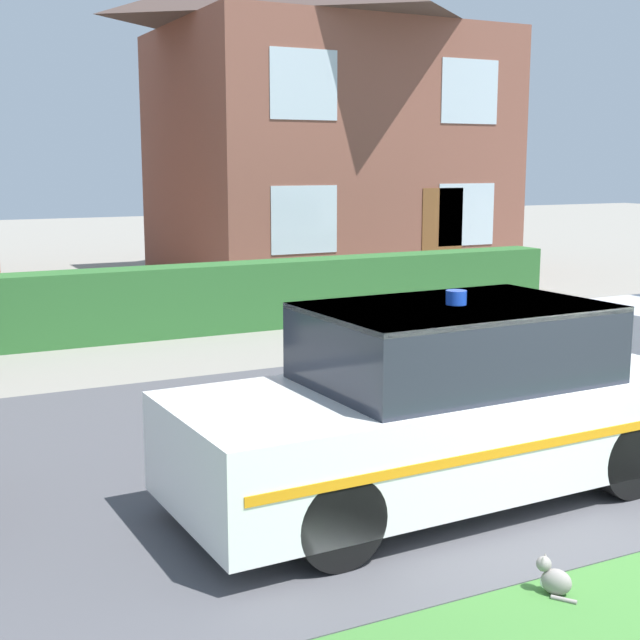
# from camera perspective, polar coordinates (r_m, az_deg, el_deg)

# --- Properties ---
(road_strip) EXTENTS (28.00, 6.16, 0.01)m
(road_strip) POSITION_cam_1_polar(r_m,az_deg,el_deg) (8.79, 4.20, -7.29)
(road_strip) COLOR #4C4C51
(road_strip) RESTS_ON ground
(garden_hedge) EXTENTS (14.21, 0.65, 1.06)m
(garden_hedge) POSITION_cam_1_polar(r_m,az_deg,el_deg) (13.73, -10.23, 1.14)
(garden_hedge) COLOR #2D662D
(garden_hedge) RESTS_ON ground
(police_car) EXTENTS (4.29, 1.76, 1.64)m
(police_car) POSITION_cam_1_polar(r_m,az_deg,el_deg) (7.05, 7.88, -5.47)
(police_car) COLOR black
(police_car) RESTS_ON road_strip
(cat) EXTENTS (0.21, 0.28, 0.24)m
(cat) POSITION_cam_1_polar(r_m,az_deg,el_deg) (5.88, 14.72, -15.73)
(cat) COLOR gray
(cat) RESTS_ON ground
(house_right) EXTENTS (7.26, 5.92, 7.25)m
(house_right) POSITION_cam_1_polar(r_m,az_deg,el_deg) (20.56, 0.33, 13.04)
(house_right) COLOR brown
(house_right) RESTS_ON ground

